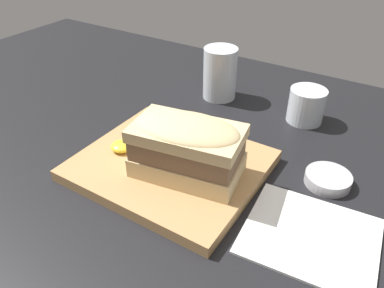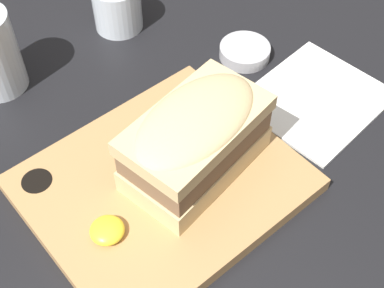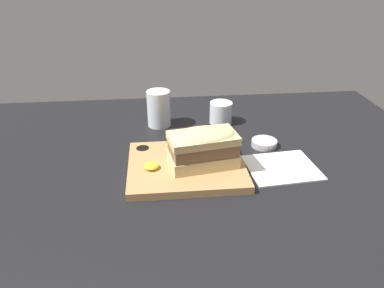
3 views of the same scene
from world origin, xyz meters
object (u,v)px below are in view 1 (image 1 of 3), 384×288
at_px(serving_board, 170,165).
at_px(condiment_dish, 328,179).
at_px(water_glass, 220,77).
at_px(wine_glass, 306,107).
at_px(napkin, 310,236).
at_px(sandwich, 187,146).

xyz_separation_m(serving_board, condiment_dish, (0.23, 0.10, -0.00)).
height_order(water_glass, wine_glass, water_glass).
height_order(serving_board, wine_glass, wine_glass).
bearing_deg(water_glass, napkin, -44.26).
relative_size(serving_board, sandwich, 1.64).
bearing_deg(napkin, condiment_dish, 95.65).
bearing_deg(sandwich, condiment_dish, 31.15).
xyz_separation_m(serving_board, napkin, (0.24, -0.02, -0.01)).
bearing_deg(condiment_dish, wine_glass, 118.98).
xyz_separation_m(sandwich, napkin, (0.20, -0.01, -0.07)).
relative_size(serving_board, napkin, 1.56).
distance_m(sandwich, condiment_dish, 0.23).
distance_m(serving_board, water_glass, 0.28).
height_order(sandwich, water_glass, sandwich).
relative_size(serving_board, water_glass, 2.58).
bearing_deg(water_glass, wine_glass, -0.06).
height_order(serving_board, napkin, serving_board).
bearing_deg(serving_board, condiment_dish, 24.09).
xyz_separation_m(serving_board, wine_glass, (0.13, 0.27, 0.02)).
height_order(napkin, condiment_dish, condiment_dish).
distance_m(serving_board, napkin, 0.24).
bearing_deg(wine_glass, sandwich, -108.20).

